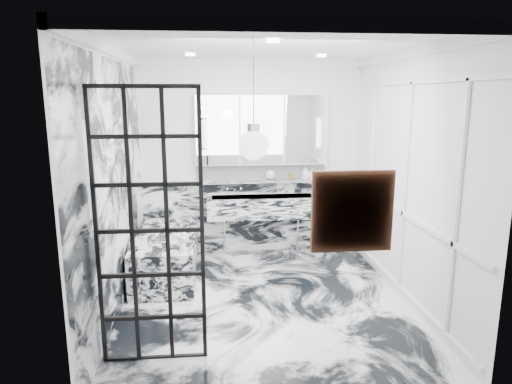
{
  "coord_description": "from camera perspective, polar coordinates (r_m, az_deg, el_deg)",
  "views": [
    {
      "loc": [
        -0.56,
        -4.82,
        2.31
      ],
      "look_at": [
        -0.05,
        0.5,
        1.17
      ],
      "focal_mm": 32.0,
      "sensor_mm": 36.0,
      "label": 1
    }
  ],
  "objects": [
    {
      "name": "wall_left",
      "position": [
        5.01,
        -17.39,
        1.0
      ],
      "size": [
        0.0,
        3.6,
        3.6
      ],
      "primitive_type": "plane",
      "rotation": [
        1.57,
        0.0,
        1.57
      ],
      "color": "white",
      "rests_on": "floor"
    },
    {
      "name": "amber_bottle",
      "position": [
        6.73,
        4.32,
        1.97
      ],
      "size": [
        0.04,
        0.04,
        0.1
      ],
      "primitive_type": "cylinder",
      "color": "#8C5919",
      "rests_on": "ledge"
    },
    {
      "name": "marble_clad_left",
      "position": [
        5.02,
        -17.18,
        0.34
      ],
      "size": [
        0.02,
        3.56,
        2.68
      ],
      "primitive_type": "cube",
      "color": "silver",
      "rests_on": "floor"
    },
    {
      "name": "soap_bottle_b",
      "position": [
        6.78,
        7.0,
        2.3
      ],
      "size": [
        0.09,
        0.09,
        0.17
      ],
      "primitive_type": "imported",
      "rotation": [
        0.0,
        0.0,
        0.16
      ],
      "color": "#4C4C51",
      "rests_on": "ledge"
    },
    {
      "name": "soap_bottle_c",
      "position": [
        6.77,
        6.35,
        2.26
      ],
      "size": [
        0.14,
        0.14,
        0.16
      ],
      "primitive_type": "imported",
      "rotation": [
        0.0,
        0.0,
        0.15
      ],
      "color": "silver",
      "rests_on": "ledge"
    },
    {
      "name": "ceiling",
      "position": [
        4.87,
        1.18,
        17.8
      ],
      "size": [
        3.6,
        3.6,
        0.0
      ],
      "primitive_type": "plane",
      "rotation": [
        3.14,
        0.0,
        0.0
      ],
      "color": "white",
      "rests_on": "wall_back"
    },
    {
      "name": "floor",
      "position": [
        5.37,
        1.05,
        -13.46
      ],
      "size": [
        3.6,
        3.6,
        0.0
      ],
      "primitive_type": "plane",
      "color": "silver",
      "rests_on": "ground"
    },
    {
      "name": "marble_clad_back",
      "position": [
        6.85,
        -0.63,
        -3.08
      ],
      "size": [
        3.18,
        0.05,
        1.05
      ],
      "primitive_type": "cube",
      "color": "silver",
      "rests_on": "floor"
    },
    {
      "name": "subway_tile",
      "position": [
        6.73,
        0.62,
        2.57
      ],
      "size": [
        1.9,
        0.03,
        0.23
      ],
      "primitive_type": "cube",
      "color": "white",
      "rests_on": "wall_back"
    },
    {
      "name": "flower_vase",
      "position": [
        5.28,
        -9.15,
        -6.92
      ],
      "size": [
        0.07,
        0.07,
        0.12
      ],
      "primitive_type": "cylinder",
      "color": "silver",
      "rests_on": "bathtub"
    },
    {
      "name": "panel_molding",
      "position": [
        5.37,
        18.11,
        0.57
      ],
      "size": [
        0.03,
        3.4,
        2.3
      ],
      "primitive_type": "cube",
      "color": "white",
      "rests_on": "floor"
    },
    {
      "name": "ledge",
      "position": [
        6.69,
        0.68,
        1.34
      ],
      "size": [
        1.9,
        0.14,
        0.04
      ],
      "primitive_type": "cube",
      "color": "silver",
      "rests_on": "wall_back"
    },
    {
      "name": "trough_sink",
      "position": [
        6.6,
        0.82,
        -1.83
      ],
      "size": [
        1.6,
        0.45,
        0.3
      ],
      "primitive_type": "cube",
      "color": "silver",
      "rests_on": "wall_back"
    },
    {
      "name": "mirror_cabinet",
      "position": [
        6.6,
        0.69,
        7.76
      ],
      "size": [
        1.9,
        0.16,
        1.0
      ],
      "primitive_type": "cube",
      "color": "white",
      "rests_on": "wall_back"
    },
    {
      "name": "wall_front",
      "position": [
        3.2,
        4.84,
        -4.53
      ],
      "size": [
        3.6,
        0.0,
        3.6
      ],
      "primitive_type": "plane",
      "rotation": [
        -1.57,
        0.0,
        0.0
      ],
      "color": "white",
      "rests_on": "floor"
    },
    {
      "name": "pendant_light",
      "position": [
        3.61,
        -0.31,
        5.88
      ],
      "size": [
        0.24,
        0.24,
        0.24
      ],
      "primitive_type": "sphere",
      "color": "white",
      "rests_on": "ceiling"
    },
    {
      "name": "wall_back",
      "position": [
        6.7,
        -0.67,
        4.22
      ],
      "size": [
        3.6,
        0.0,
        3.6
      ],
      "primitive_type": "plane",
      "rotation": [
        1.57,
        0.0,
        0.0
      ],
      "color": "white",
      "rests_on": "floor"
    },
    {
      "name": "sconce_left",
      "position": [
        6.47,
        -6.52,
        7.24
      ],
      "size": [
        0.07,
        0.07,
        0.4
      ],
      "primitive_type": "cylinder",
      "color": "white",
      "rests_on": "mirror_cabinet"
    },
    {
      "name": "crittall_door",
      "position": [
        3.96,
        -13.15,
        -4.73
      ],
      "size": [
        0.88,
        0.05,
        2.38
      ],
      "primitive_type": null,
      "rotation": [
        0.0,
        0.0,
        -0.01
      ],
      "color": "black",
      "rests_on": "floor"
    },
    {
      "name": "bathtub",
      "position": [
        6.09,
        -11.08,
        -7.72
      ],
      "size": [
        0.75,
        1.65,
        0.55
      ],
      "primitive_type": "cube",
      "color": "silver",
      "rests_on": "floor"
    },
    {
      "name": "wall_right",
      "position": [
        5.36,
        18.38,
        1.62
      ],
      "size": [
        0.0,
        3.6,
        3.6
      ],
      "primitive_type": "plane",
      "rotation": [
        1.57,
        0.0,
        -1.57
      ],
      "color": "white",
      "rests_on": "floor"
    },
    {
      "name": "face_pot",
      "position": [
        6.68,
        1.81,
        2.14
      ],
      "size": [
        0.14,
        0.14,
        0.14
      ],
      "primitive_type": "sphere",
      "color": "white",
      "rests_on": "ledge"
    },
    {
      "name": "soap_bottle_a",
      "position": [
        6.76,
        6.09,
        2.41
      ],
      "size": [
        0.09,
        0.09,
        0.2
      ],
      "primitive_type": "imported",
      "rotation": [
        0.0,
        0.0,
        -0.23
      ],
      "color": "#8C5919",
      "rests_on": "ledge"
    },
    {
      "name": "sconce_right",
      "position": [
        6.65,
        7.88,
        7.33
      ],
      "size": [
        0.07,
        0.07,
        0.4
      ],
      "primitive_type": "cylinder",
      "color": "white",
      "rests_on": "mirror_cabinet"
    },
    {
      "name": "artwork",
      "position": [
        3.31,
        11.95,
        -2.39
      ],
      "size": [
        0.49,
        0.05,
        0.49
      ],
      "primitive_type": "cube",
      "color": "#D75516",
      "rests_on": "wall_front"
    }
  ]
}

